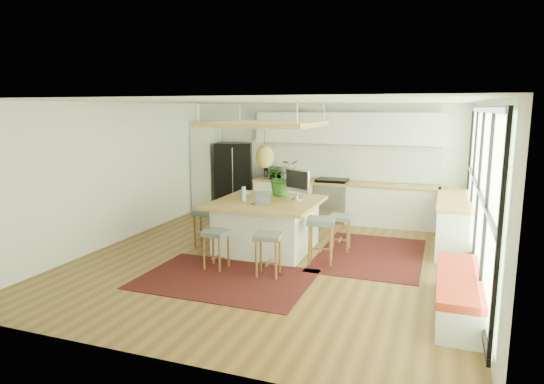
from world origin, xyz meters
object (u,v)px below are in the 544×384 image
at_px(island, 267,225).
at_px(stool_right_back, 340,232).
at_px(stool_right_front, 321,243).
at_px(laptop, 260,198).
at_px(stool_near_right, 268,254).
at_px(microwave, 276,172).
at_px(stool_near_left, 216,248).
at_px(stool_left_side, 205,227).
at_px(monitor, 297,185).
at_px(fridge, 234,176).
at_px(island_plant, 282,181).

height_order(island, stool_right_back, island).
distance_m(stool_right_front, laptop, 1.29).
height_order(stool_right_back, laptop, laptop).
relative_size(island, stool_right_back, 2.77).
bearing_deg(stool_near_right, island, 111.43).
distance_m(island, stool_right_back, 1.35).
distance_m(stool_right_back, microwave, 3.10).
bearing_deg(island, stool_near_right, -68.57).
relative_size(stool_near_left, stool_right_back, 0.96).
xyz_separation_m(stool_left_side, microwave, (0.45, 2.75, 0.74)).
relative_size(laptop, monitor, 0.53).
bearing_deg(fridge, stool_near_right, -77.53).
height_order(stool_near_left, stool_near_right, stool_near_right).
relative_size(stool_near_left, monitor, 1.04).
xyz_separation_m(laptop, monitor, (0.45, 0.70, 0.14)).
bearing_deg(stool_near_left, stool_left_side, 125.11).
bearing_deg(island_plant, stool_near_left, -104.30).
xyz_separation_m(fridge, stool_right_front, (2.99, -3.06, -0.57)).
distance_m(stool_near_left, stool_right_back, 2.38).
bearing_deg(stool_near_left, monitor, 60.53).
distance_m(island, monitor, 0.92).
relative_size(stool_right_back, monitor, 1.09).
bearing_deg(stool_right_back, laptop, -147.51).
bearing_deg(laptop, stool_right_back, 39.63).
bearing_deg(stool_near_right, stool_left_side, 145.70).
height_order(microwave, island_plant, island_plant).
distance_m(island, stool_left_side, 1.22).
bearing_deg(stool_near_right, stool_near_left, 177.98).
bearing_deg(stool_near_right, island_plant, 102.78).
distance_m(stool_near_right, stool_right_back, 1.87).
height_order(island, stool_right_front, island).
height_order(island, laptop, laptop).
distance_m(stool_near_left, stool_near_right, 0.92).
bearing_deg(microwave, stool_right_back, -45.13).
distance_m(laptop, monitor, 0.85).
relative_size(fridge, island_plant, 2.53).
relative_size(stool_near_right, stool_right_back, 1.02).
height_order(island, island_plant, island_plant).
height_order(island, stool_near_left, island).
distance_m(stool_near_right, stool_right_front, 1.09).
height_order(stool_right_front, stool_left_side, stool_right_front).
xyz_separation_m(stool_right_front, stool_left_side, (-2.33, 0.27, 0.00)).
relative_size(stool_near_right, monitor, 1.11).
xyz_separation_m(laptop, microwave, (-0.78, 3.02, 0.04)).
bearing_deg(stool_left_side, island_plant, 30.24).
relative_size(stool_near_left, island_plant, 0.92).
height_order(stool_near_left, stool_left_side, stool_left_side).
xyz_separation_m(fridge, monitor, (2.35, -2.36, 0.26)).
relative_size(laptop, island_plant, 0.46).
xyz_separation_m(stool_near_right, microwave, (-1.26, 3.92, 0.74)).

